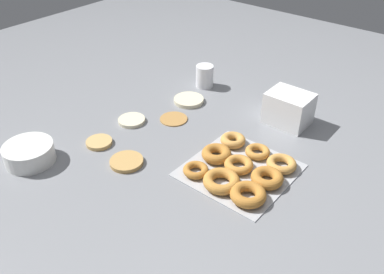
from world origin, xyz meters
The scene contains 10 objects.
ground_plane centered at (0.00, 0.00, 0.00)m, with size 3.00×3.00×0.00m, color gray.
pancake_0 centered at (0.09, 0.09, 0.00)m, with size 0.10×0.10×0.01m, color #B27F42.
pancake_1 centered at (-0.21, 0.03, 0.01)m, with size 0.11×0.11×0.01m, color tan.
pancake_2 centered at (0.23, 0.14, 0.01)m, with size 0.12×0.12×0.02m, color beige.
pancake_3 centered at (-0.02, 0.20, 0.01)m, with size 0.10×0.10×0.01m, color beige.
pancake_4 centered at (-0.19, 0.19, 0.01)m, with size 0.09×0.09×0.01m, color tan.
donut_tray centered at (-0.02, -0.27, 0.02)m, with size 0.32×0.31×0.04m.
batter_bowl centered at (-0.39, 0.28, 0.03)m, with size 0.16×0.16×0.06m.
container_stack centered at (0.34, -0.24, 0.06)m, with size 0.12×0.15×0.12m.
paper_cup centered at (0.37, 0.17, 0.05)m, with size 0.07×0.07×0.09m.
Camera 1 is at (-0.87, -0.78, 0.80)m, focal length 38.00 mm.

